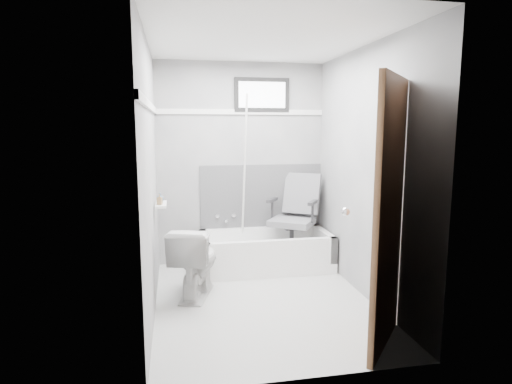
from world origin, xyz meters
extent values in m
plane|color=silver|center=(0.00, 0.00, 0.00)|extent=(2.60, 2.60, 0.00)
plane|color=silver|center=(0.00, 0.00, 2.40)|extent=(2.60, 2.60, 0.00)
cube|color=slate|center=(0.00, 1.30, 1.20)|extent=(2.00, 0.02, 2.40)
cube|color=slate|center=(0.00, -1.30, 1.20)|extent=(2.00, 0.02, 2.40)
cube|color=slate|center=(-1.00, 0.00, 1.20)|extent=(0.02, 2.60, 2.40)
cube|color=slate|center=(1.00, 0.00, 1.20)|extent=(0.02, 2.60, 2.40)
imported|color=silver|center=(-0.62, 0.27, 0.35)|extent=(0.59, 0.79, 0.69)
cube|color=#4C4C4F|center=(0.25, 1.29, 0.80)|extent=(1.50, 0.02, 0.78)
cube|color=white|center=(0.00, 1.29, 1.82)|extent=(2.00, 0.02, 0.06)
cube|color=white|center=(-0.99, 0.00, 1.82)|extent=(0.02, 2.60, 0.06)
cylinder|color=silver|center=(0.00, 1.06, 1.05)|extent=(0.02, 0.45, 1.91)
cube|color=white|center=(-0.93, 0.38, 0.90)|extent=(0.10, 0.32, 0.02)
imported|color=#937349|center=(-0.94, 0.30, 0.97)|extent=(0.06, 0.06, 0.10)
imported|color=#45627E|center=(-0.94, 0.44, 0.96)|extent=(0.08, 0.08, 0.09)
camera|label=1|loc=(-0.79, -3.79, 1.64)|focal=30.00mm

